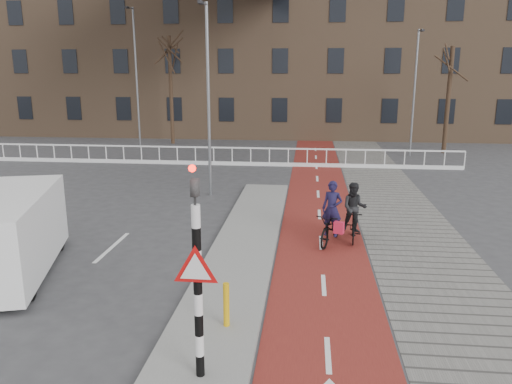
# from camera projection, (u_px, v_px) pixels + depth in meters

# --- Properties ---
(ground) EXTENTS (120.00, 120.00, 0.00)m
(ground) POSITION_uv_depth(u_px,v_px,m) (251.00, 323.00, 10.03)
(ground) COLOR #38383A
(ground) RESTS_ON ground
(bike_lane) EXTENTS (2.50, 60.00, 0.01)m
(bike_lane) POSITION_uv_depth(u_px,v_px,m) (318.00, 200.00, 19.54)
(bike_lane) COLOR maroon
(bike_lane) RESTS_ON ground
(sidewalk) EXTENTS (3.00, 60.00, 0.01)m
(sidewalk) POSITION_uv_depth(u_px,v_px,m) (391.00, 202.00, 19.25)
(sidewalk) COLOR slate
(sidewalk) RESTS_ON ground
(curb_island) EXTENTS (1.80, 16.00, 0.12)m
(curb_island) POSITION_uv_depth(u_px,v_px,m) (243.00, 250.00, 13.96)
(curb_island) COLOR gray
(curb_island) RESTS_ON ground
(traffic_signal) EXTENTS (0.80, 0.80, 3.68)m
(traffic_signal) POSITION_uv_depth(u_px,v_px,m) (197.00, 268.00, 7.67)
(traffic_signal) COLOR black
(traffic_signal) RESTS_ON curb_island
(bollard) EXTENTS (0.12, 0.12, 0.88)m
(bollard) POSITION_uv_depth(u_px,v_px,m) (226.00, 305.00, 9.61)
(bollard) COLOR #E2AA0C
(bollard) RESTS_ON curb_island
(cyclist_near) EXTENTS (1.17, 1.88, 1.86)m
(cyclist_near) POSITION_uv_depth(u_px,v_px,m) (332.00, 223.00, 14.52)
(cyclist_near) COLOR black
(cyclist_near) RESTS_ON bike_lane
(cyclist_far) EXTENTS (0.78, 1.64, 1.76)m
(cyclist_far) POSITION_uv_depth(u_px,v_px,m) (354.00, 217.00, 14.77)
(cyclist_far) COLOR black
(cyclist_far) RESTS_ON bike_lane
(van) EXTENTS (3.12, 5.06, 2.03)m
(van) POSITION_uv_depth(u_px,v_px,m) (7.00, 234.00, 12.19)
(van) COLOR white
(van) RESTS_ON ground
(railing) EXTENTS (28.00, 0.10, 0.99)m
(railing) POSITION_uv_depth(u_px,v_px,m) (196.00, 159.00, 26.90)
(railing) COLOR silver
(railing) RESTS_ON ground
(townhouse_row) EXTENTS (46.00, 10.00, 15.90)m
(townhouse_row) POSITION_uv_depth(u_px,v_px,m) (260.00, 33.00, 39.40)
(townhouse_row) COLOR #7F6047
(townhouse_row) RESTS_ON ground
(tree_mid) EXTENTS (0.25, 0.25, 7.20)m
(tree_mid) POSITION_uv_depth(u_px,v_px,m) (171.00, 91.00, 33.92)
(tree_mid) COLOR black
(tree_mid) RESTS_ON ground
(tree_right) EXTENTS (0.26, 0.26, 6.35)m
(tree_right) POSITION_uv_depth(u_px,v_px,m) (448.00, 101.00, 30.02)
(tree_right) COLOR black
(tree_right) RESTS_ON ground
(streetlight_near) EXTENTS (0.12, 0.12, 7.45)m
(streetlight_near) POSITION_uv_depth(u_px,v_px,m) (209.00, 103.00, 19.47)
(streetlight_near) COLOR slate
(streetlight_near) RESTS_ON ground
(streetlight_left) EXTENTS (0.12, 0.12, 8.74)m
(streetlight_left) POSITION_uv_depth(u_px,v_px,m) (137.00, 80.00, 31.57)
(streetlight_left) COLOR slate
(streetlight_left) RESTS_ON ground
(streetlight_right) EXTENTS (0.12, 0.12, 7.22)m
(streetlight_right) POSITION_uv_depth(u_px,v_px,m) (414.00, 94.00, 28.95)
(streetlight_right) COLOR slate
(streetlight_right) RESTS_ON ground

